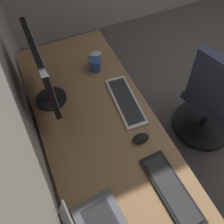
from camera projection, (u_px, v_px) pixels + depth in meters
desk at (105, 141)px, 1.42m from camera, size 1.92×0.70×0.73m
drawer_pedestal at (85, 122)px, 1.87m from camera, size 0.40×0.51×0.69m
monitor_primary at (42, 71)px, 1.30m from camera, size 0.50×0.20×0.46m
keyboard_main at (126, 101)px, 1.50m from camera, size 0.43×0.17×0.02m
keyboard_spare at (171, 190)px, 1.17m from camera, size 0.43×0.16×0.02m
mouse_main at (95, 54)px, 1.74m from camera, size 0.06×0.10×0.03m
mouse_spare at (141, 138)px, 1.33m from camera, size 0.06×0.10×0.03m
coffee_mug at (95, 64)px, 1.64m from camera, size 0.12×0.08×0.09m
office_chair at (213, 102)px, 1.84m from camera, size 0.56×0.60×0.97m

